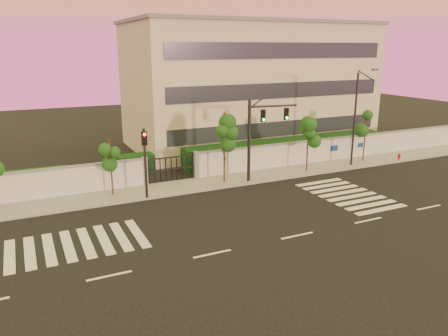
% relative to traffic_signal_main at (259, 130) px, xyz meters
% --- Properties ---
extents(ground, '(120.00, 120.00, 0.00)m').
position_rel_traffic_signal_main_xyz_m(ground, '(-2.98, -9.54, -3.94)').
color(ground, black).
rests_on(ground, ground).
extents(sidewalk, '(60.00, 3.00, 0.15)m').
position_rel_traffic_signal_main_xyz_m(sidewalk, '(-2.98, 0.96, -3.86)').
color(sidewalk, gray).
rests_on(sidewalk, ground).
extents(perimeter_wall, '(60.00, 0.36, 2.20)m').
position_rel_traffic_signal_main_xyz_m(perimeter_wall, '(-2.88, 2.46, -2.87)').
color(perimeter_wall, silver).
rests_on(perimeter_wall, ground).
extents(hedge_row, '(41.00, 4.25, 1.80)m').
position_rel_traffic_signal_main_xyz_m(hedge_row, '(-1.82, 5.20, -3.12)').
color(hedge_row, black).
rests_on(hedge_row, ground).
extents(institutional_building, '(24.40, 12.40, 12.25)m').
position_rel_traffic_signal_main_xyz_m(institutional_building, '(6.02, 12.45, 2.22)').
color(institutional_building, beige).
rests_on(institutional_building, ground).
extents(road_markings, '(57.00, 7.62, 0.02)m').
position_rel_traffic_signal_main_xyz_m(road_markings, '(-4.56, -5.78, -3.93)').
color(road_markings, silver).
rests_on(road_markings, ground).
extents(street_tree_c, '(1.37, 1.09, 3.99)m').
position_rel_traffic_signal_main_xyz_m(street_tree_c, '(-10.61, 1.11, -0.99)').
color(street_tree_c, '#382314').
rests_on(street_tree_c, ground).
extents(street_tree_d, '(1.62, 1.29, 5.37)m').
position_rel_traffic_signal_main_xyz_m(street_tree_d, '(-2.56, 0.47, 0.02)').
color(street_tree_d, '#382314').
rests_on(street_tree_d, ground).
extents(street_tree_e, '(1.50, 1.19, 4.55)m').
position_rel_traffic_signal_main_xyz_m(street_tree_e, '(4.76, 0.40, -0.58)').
color(street_tree_e, '#382314').
rests_on(street_tree_e, ground).
extents(street_tree_f, '(1.39, 1.11, 4.54)m').
position_rel_traffic_signal_main_xyz_m(street_tree_f, '(11.25, 1.02, -0.60)').
color(street_tree_f, '#382314').
rests_on(street_tree_f, ground).
extents(traffic_signal_main, '(3.92, 0.78, 6.23)m').
position_rel_traffic_signal_main_xyz_m(traffic_signal_main, '(0.00, 0.00, 0.00)').
color(traffic_signal_main, black).
rests_on(traffic_signal_main, ground).
extents(traffic_signal_secondary, '(0.37, 0.35, 4.79)m').
position_rel_traffic_signal_main_xyz_m(traffic_signal_secondary, '(-8.69, -0.44, -0.90)').
color(traffic_signal_secondary, black).
rests_on(traffic_signal_secondary, ground).
extents(streetlight_east, '(0.49, 1.97, 8.20)m').
position_rel_traffic_signal_main_xyz_m(streetlight_east, '(9.28, 0.13, 0.50)').
color(streetlight_east, black).
rests_on(streetlight_east, ground).
extents(fire_hydrant, '(0.27, 0.26, 0.70)m').
position_rel_traffic_signal_main_xyz_m(fire_hydrant, '(14.37, -0.11, -3.59)').
color(fire_hydrant, '#B10B16').
rests_on(fire_hydrant, ground).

